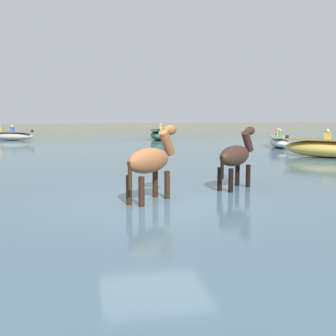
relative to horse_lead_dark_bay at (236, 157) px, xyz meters
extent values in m
plane|color=#84755B|center=(-2.54, -1.49, -1.19)|extent=(120.00, 120.00, 0.00)
cube|color=#476675|center=(-2.54, 8.51, -1.02)|extent=(90.00, 90.00, 0.32)
ellipsoid|color=#382319|center=(-0.06, -0.05, 0.05)|extent=(1.38, 1.28, 0.56)
cylinder|color=black|center=(0.20, 0.40, -0.71)|extent=(0.13, 0.13, 0.95)
cylinder|color=black|center=(0.42, 0.14, -0.71)|extent=(0.13, 0.13, 0.95)
cylinder|color=black|center=(-0.54, -0.25, -0.71)|extent=(0.13, 0.13, 0.95)
cylinder|color=black|center=(-0.32, -0.50, -0.71)|extent=(0.13, 0.13, 0.95)
cylinder|color=#382319|center=(0.50, 0.43, 0.40)|extent=(0.54, 0.51, 0.64)
ellipsoid|color=#382319|center=(0.60, 0.52, 0.70)|extent=(0.50, 0.47, 0.24)
cylinder|color=black|center=(-0.56, -0.49, -0.21)|extent=(0.09, 0.09, 0.60)
ellipsoid|color=brown|center=(-2.62, -1.22, 0.11)|extent=(1.40, 1.40, 0.59)
cylinder|color=black|center=(-2.38, -0.73, -0.68)|extent=(0.14, 0.14, 1.00)
cylinder|color=black|center=(-2.13, -0.98, -0.68)|extent=(0.14, 0.14, 1.00)
cylinder|color=black|center=(-3.11, -1.46, -0.68)|extent=(0.14, 0.14, 1.00)
cylinder|color=black|center=(-2.86, -1.71, -0.68)|extent=(0.14, 0.14, 1.00)
cylinder|color=brown|center=(-2.07, -0.68, 0.48)|extent=(0.55, 0.55, 0.68)
ellipsoid|color=brown|center=(-1.97, -0.57, 0.79)|extent=(0.51, 0.51, 0.25)
cylinder|color=black|center=(-3.11, -1.72, -0.16)|extent=(0.09, 0.09, 0.63)
ellipsoid|color=silver|center=(7.36, 12.31, -0.56)|extent=(2.06, 3.22, 0.60)
cube|color=gray|center=(7.36, 12.31, -0.24)|extent=(1.98, 3.09, 0.04)
cube|color=black|center=(7.86, 13.67, -0.17)|extent=(0.19, 0.17, 0.18)
cube|color=#388E51|center=(7.00, 11.54, -0.07)|extent=(0.26, 0.31, 0.30)
sphere|color=tan|center=(7.00, 11.54, 0.17)|extent=(0.18, 0.18, 0.18)
cube|color=gold|center=(7.27, 12.34, -0.07)|extent=(0.26, 0.31, 0.30)
sphere|color=tan|center=(7.27, 12.34, 0.17)|extent=(0.18, 0.18, 0.18)
ellipsoid|color=gold|center=(6.94, 6.75, -0.47)|extent=(3.72, 3.71, 0.78)
cube|color=olive|center=(6.94, 6.75, -0.06)|extent=(3.57, 3.57, 0.04)
cube|color=black|center=(5.64, 8.04, 0.01)|extent=(0.20, 0.20, 0.18)
cube|color=gold|center=(7.08, 6.89, 0.11)|extent=(0.31, 0.31, 0.30)
sphere|color=beige|center=(7.08, 6.89, 0.35)|extent=(0.18, 0.18, 0.18)
ellipsoid|color=#B2AD9E|center=(-9.18, 21.98, -0.56)|extent=(3.51, 2.14, 0.59)
cube|color=slate|center=(-9.18, 21.98, -0.25)|extent=(3.36, 2.06, 0.04)
cube|color=black|center=(-7.67, 21.44, -0.18)|extent=(0.17, 0.19, 0.18)
cube|color=gold|center=(-10.05, 22.30, -0.08)|extent=(0.31, 0.26, 0.30)
cube|color=#3356A8|center=(-9.13, 22.12, -0.08)|extent=(0.31, 0.26, 0.30)
sphere|color=beige|center=(-9.13, 22.12, 0.16)|extent=(0.18, 0.18, 0.18)
ellipsoid|color=#337556|center=(1.58, 20.44, -0.51)|extent=(1.91, 3.79, 0.70)
cube|color=#1E4634|center=(1.58, 20.44, -0.14)|extent=(1.83, 3.64, 0.04)
cube|color=black|center=(1.26, 18.73, -0.07)|extent=(0.18, 0.15, 0.18)
cube|color=gold|center=(1.70, 20.41, 0.03)|extent=(0.22, 0.29, 0.30)
sphere|color=beige|center=(1.70, 20.41, 0.27)|extent=(0.18, 0.18, 0.18)
cube|color=#706B5B|center=(-2.54, 31.62, -0.56)|extent=(80.00, 2.40, 1.24)
camera|label=1|loc=(-4.13, -10.91, 1.25)|focal=45.28mm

